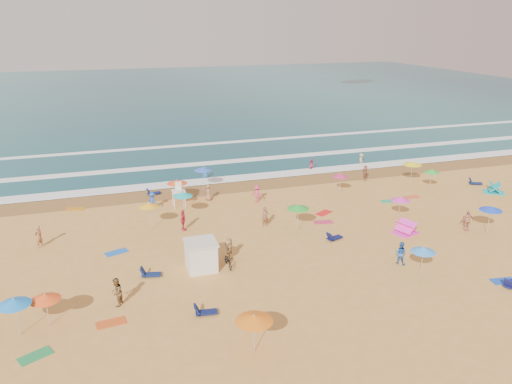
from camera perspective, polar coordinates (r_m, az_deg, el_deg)
name	(u,v)px	position (r m, az deg, el deg)	size (l,w,h in m)	color
ground	(247,235)	(41.24, -1.02, -4.94)	(220.00, 220.00, 0.00)	gold
ocean	(144,96)	(121.74, -12.71, 10.69)	(220.00, 140.00, 0.18)	#0C4756
wet_sand	(213,189)	(52.53, -4.96, 0.37)	(220.00, 220.00, 0.00)	olive
surf_foam	(196,166)	(60.76, -6.84, 3.00)	(200.00, 18.70, 0.05)	white
cabana	(201,256)	(35.70, -6.29, -7.29)	(2.00, 2.00, 2.00)	silver
cabana_roof	(201,242)	(35.25, -6.35, -5.74)	(2.20, 2.20, 0.12)	silver
bicycle	(228,261)	(36.05, -3.18, -7.88)	(0.61, 1.75, 0.92)	black
lifeguard_stand	(179,196)	(47.57, -8.82, -0.47)	(1.20, 1.20, 2.10)	white
beach_umbrellas	(277,207)	(41.32, 2.41, -1.73)	(55.12, 29.14, 0.77)	#FE4E1A
loungers	(314,236)	(40.83, 6.68, -5.07)	(51.18, 26.79, 0.34)	#0F1B4C
towels	(296,240)	(40.41, 4.62, -5.51)	(38.45, 24.43, 0.03)	#D44F1A
popup_tents	(455,204)	(49.74, 21.77, -1.33)	(17.07, 8.43, 1.20)	#FC38CC
beachgoers	(238,209)	(44.64, -2.12, -1.92)	(43.21, 25.71, 2.11)	brown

